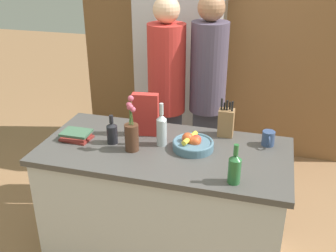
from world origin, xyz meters
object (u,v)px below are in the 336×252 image
Objects in this scene: refrigerator at (181,65)px; book_stack at (76,136)px; knife_block at (226,122)px; flower_vase at (132,133)px; bottle_wine at (235,168)px; bottle_vinegar at (112,132)px; fruit_bowl at (193,143)px; bottle_oil at (162,129)px; person_at_sink at (167,92)px; coffee_mug at (268,138)px; person_in_blue at (208,91)px; cereal_box at (146,115)px.

refrigerator reaches higher than book_stack.
flower_vase is (-0.56, -0.38, 0.02)m from knife_block.
bottle_vinegar is at bearing 162.42° from bottle_wine.
bottle_wine is at bearing -47.04° from fruit_bowl.
refrigerator is 10.07× the size of bottle_vinegar.
bottle_oil is 0.34m from bottle_vinegar.
flower_vase is at bearing -113.58° from person_at_sink.
coffee_mug is 0.07× the size of person_at_sink.
refrigerator is 1.56m from flower_vase.
knife_block is (0.61, -1.18, -0.04)m from refrigerator.
flower_vase reaches higher than bottle_vinegar.
knife_block is at bearing 23.97° from bottle_vinegar.
bottle_wine is (0.75, -1.77, -0.04)m from refrigerator.
coffee_mug is 0.76m from person_in_blue.
bottle_vinegar is at bearing 3.26° from book_stack.
person_at_sink is at bearing 89.87° from cereal_box.
book_stack is (-0.99, -0.34, -0.08)m from knife_block.
refrigerator is 1.50m from fruit_bowl.
bottle_oil is 0.17× the size of person_at_sink.
bottle_oil is at bearing 179.69° from fruit_bowl.
fruit_bowl is 0.41m from flower_vase.
bottle_vinegar reaches higher than coffee_mug.
person_in_blue is at bearing 114.66° from knife_block.
bottle_vinegar is 0.84× the size of bottle_wine.
coffee_mug is at bearing 15.07° from bottle_oil.
fruit_bowl is 1.12× the size of bottle_wine.
book_stack is at bearing -161.18° from knife_block.
fruit_bowl is 0.32m from knife_block.
book_stack is (-0.37, -1.51, -0.11)m from refrigerator.
coffee_mug is at bearing 72.36° from bottle_wine.
flower_vase is at bearing -20.05° from bottle_vinegar.
coffee_mug reaches higher than book_stack.
book_stack is at bearing -174.57° from fruit_bowl.
cereal_box reaches higher than coffee_mug.
coffee_mug is at bearing 13.70° from bottle_vinegar.
bottle_wine is (0.85, -0.27, 0.02)m from bottle_vinegar.
book_stack is 0.70× the size of bottle_oil.
bottle_vinegar is 0.11× the size of person_in_blue.
bottle_oil is 0.17× the size of person_in_blue.
person_in_blue is (0.34, 0.86, 0.03)m from flower_vase.
book_stack is at bearing -172.52° from bottle_oil.
flower_vase is at bearing -93.18° from cereal_box.
bottle_wine is at bearing -33.94° from cereal_box.
person_in_blue reaches higher than flower_vase.
bottle_wine reaches higher than fruit_bowl.
fruit_bowl is 1.33× the size of bottle_vinegar.
knife_block is 0.53m from person_in_blue.
refrigerator reaches higher than fruit_bowl.
coffee_mug is at bearing 11.61° from book_stack.
fruit_bowl is 0.46m from bottle_wine.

